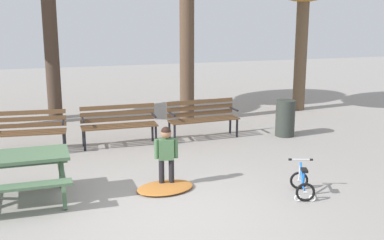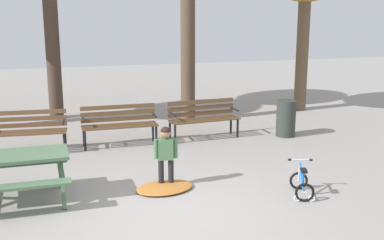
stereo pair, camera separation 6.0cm
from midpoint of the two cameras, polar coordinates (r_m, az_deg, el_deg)
The scene contains 9 objects.
ground at distance 7.24m, azimuth -2.27°, elevation -10.86°, with size 36.00×36.00×0.00m, color gray.
picnic_table at distance 7.90m, azimuth -20.43°, elevation -5.03°, with size 1.83×1.38×0.79m.
park_bench_far_left at distance 10.53m, azimuth -18.47°, elevation -0.89°, with size 1.63×0.58×0.85m.
park_bench_left at distance 10.64m, azimuth -8.25°, elevation -0.19°, with size 1.60×0.46×0.85m.
park_bench_right at distance 11.10m, azimuth 1.42°, elevation 0.50°, with size 1.63×0.58×0.85m.
child_standing at distance 8.10m, azimuth -2.84°, elevation -3.69°, with size 0.39×0.20×1.02m.
kids_bicycle at distance 8.03m, azimuth 12.79°, elevation -7.17°, with size 0.50×0.63×0.54m.
leaf_pile at distance 8.14m, azimuth -2.96°, elevation -7.80°, with size 0.97×0.68×0.07m, color #B26B2D.
trash_bin at distance 11.47m, azimuth 10.96°, elevation 0.20°, with size 0.44×0.44×0.83m, color #2D332D.
Camera 2 is at (-1.52, -6.43, 2.95)m, focal length 46.11 mm.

